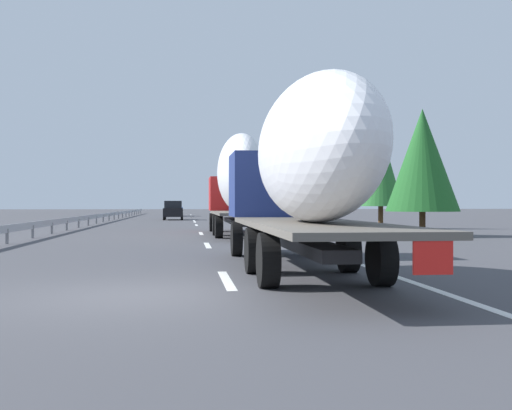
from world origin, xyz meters
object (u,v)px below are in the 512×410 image
car_black_suv (173,210)px  road_sign (250,197)px  truck_trailing (303,168)px  car_blue_sedan (176,209)px  truck_lead (239,181)px

car_black_suv → road_sign: size_ratio=1.29×
truck_trailing → car_black_suv: (47.15, 3.79, -1.45)m
car_blue_sedan → road_sign: bearing=-164.4°
car_blue_sedan → road_sign: road_sign is taller
truck_lead → truck_trailing: size_ratio=0.96×
truck_trailing → car_blue_sedan: (65.50, 3.83, -1.46)m
truck_trailing → car_black_suv: bearing=4.6°
truck_lead → car_blue_sedan: bearing=4.5°
truck_trailing → road_sign: size_ratio=4.16×
car_black_suv → road_sign: 9.50m
car_black_suv → road_sign: bearing=-133.0°
truck_trailing → car_blue_sedan: size_ratio=2.73×
car_blue_sedan → road_sign: (-24.78, -6.93, 1.23)m
truck_trailing → car_black_suv: truck_trailing is taller
truck_lead → road_sign: size_ratio=4.01×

